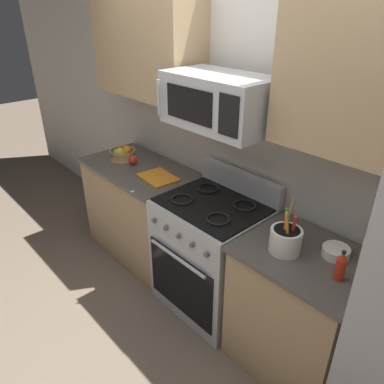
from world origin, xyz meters
TOP-DOWN VIEW (x-y plane):
  - ground_plane at (0.00, 0.00)m, footprint 16.00×16.00m
  - wall_back at (0.00, 1.10)m, footprint 8.00×0.10m
  - counter_left at (-0.94, 0.71)m, footprint 1.09×0.64m
  - range_oven at (-0.00, 0.72)m, footprint 0.76×0.68m
  - counter_right at (0.77, 0.71)m, footprint 0.76×0.64m
  - microwave at (-0.00, 0.74)m, footprint 0.73×0.44m
  - upper_cabinets_left at (-0.94, 0.88)m, footprint 1.08×0.34m
  - upper_cabinets_right at (0.78, 0.88)m, footprint 0.75×0.34m
  - utensil_crock at (0.66, 0.64)m, footprint 0.19×0.19m
  - fruit_basket at (-1.19, 0.72)m, footprint 0.25×0.25m
  - apple_loose at (-1.00, 0.71)m, footprint 0.08×0.08m
  - cutting_board at (-0.62, 0.70)m, footprint 0.34×0.27m
  - bottle_hot_sauce at (1.00, 0.64)m, footprint 0.05×0.05m
  - bottle_oil at (1.04, 0.87)m, footprint 0.07×0.07m
  - prep_bowl at (0.89, 0.81)m, footprint 0.16×0.16m

SIDE VIEW (x-z plane):
  - ground_plane at x=0.00m, z-range 0.00..0.00m
  - counter_left at x=-0.94m, z-range 0.00..0.91m
  - counter_right at x=0.77m, z-range 0.00..0.91m
  - range_oven at x=0.00m, z-range -0.07..1.02m
  - cutting_board at x=-0.62m, z-range 0.91..0.93m
  - prep_bowl at x=0.89m, z-range 0.91..0.97m
  - apple_loose at x=-1.00m, z-range 0.91..0.99m
  - fruit_basket at x=-1.19m, z-range 0.91..1.02m
  - utensil_crock at x=0.66m, z-range 0.82..1.16m
  - bottle_hot_sauce at x=1.00m, z-range 0.90..1.08m
  - bottle_oil at x=1.04m, z-range 0.90..1.11m
  - wall_back at x=0.00m, z-range 0.00..2.60m
  - microwave at x=0.00m, z-range 1.49..1.82m
  - upper_cabinets_right at x=0.78m, z-range 1.51..2.27m
  - upper_cabinets_left at x=-0.94m, z-range 1.51..2.27m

